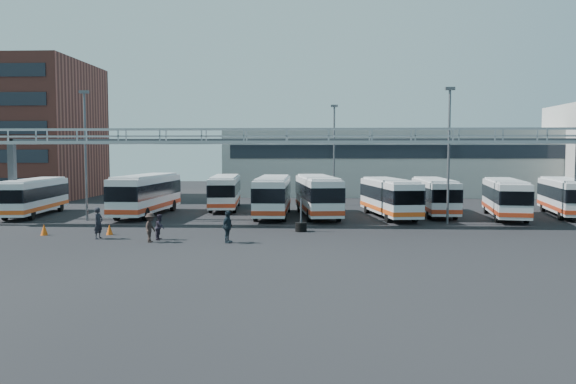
{
  "coord_description": "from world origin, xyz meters",
  "views": [
    {
      "loc": [
        1.96,
        -35.38,
        5.35
      ],
      "look_at": [
        0.04,
        6.0,
        2.46
      ],
      "focal_mm": 35.0,
      "sensor_mm": 36.0,
      "label": 1
    }
  ],
  "objects_px": {
    "light_pole_back": "(334,149)",
    "bus_3": "(225,191)",
    "bus_7": "(434,195)",
    "pedestrian_d": "(227,227)",
    "bus_9": "(565,195)",
    "pedestrian_b": "(160,227)",
    "pedestrian_c": "(150,227)",
    "bus_4": "(273,195)",
    "light_pole_mid": "(449,148)",
    "cone_right": "(109,229)",
    "bus_5": "(318,194)",
    "bus_2": "(147,193)",
    "bus_0": "(34,195)",
    "bus_8": "(505,197)",
    "bus_6": "(389,196)",
    "tire_stack": "(301,226)",
    "pedestrian_a": "(98,223)",
    "light_pole_left": "(85,148)",
    "cone_left": "(44,230)"
  },
  "relations": [
    {
      "from": "light_pole_back",
      "to": "pedestrian_b",
      "type": "bearing_deg",
      "value": -116.17
    },
    {
      "from": "pedestrian_c",
      "to": "pedestrian_d",
      "type": "height_order",
      "value": "pedestrian_d"
    },
    {
      "from": "light_pole_back",
      "to": "bus_3",
      "type": "height_order",
      "value": "light_pole_back"
    },
    {
      "from": "bus_7",
      "to": "cone_right",
      "type": "distance_m",
      "value": 27.05
    },
    {
      "from": "cone_left",
      "to": "bus_7",
      "type": "bearing_deg",
      "value": 25.46
    },
    {
      "from": "light_pole_back",
      "to": "tire_stack",
      "type": "bearing_deg",
      "value": -98.52
    },
    {
      "from": "bus_0",
      "to": "bus_9",
      "type": "distance_m",
      "value": 45.13
    },
    {
      "from": "bus_2",
      "to": "bus_5",
      "type": "xyz_separation_m",
      "value": [
        14.58,
        -0.14,
        -0.05
      ]
    },
    {
      "from": "light_pole_back",
      "to": "bus_5",
      "type": "bearing_deg",
      "value": -99.43
    },
    {
      "from": "bus_0",
      "to": "bus_4",
      "type": "bearing_deg",
      "value": -5.0
    },
    {
      "from": "light_pole_left",
      "to": "cone_left",
      "type": "bearing_deg",
      "value": -86.92
    },
    {
      "from": "light_pole_left",
      "to": "pedestrian_c",
      "type": "xyz_separation_m",
      "value": [
        8.18,
        -10.47,
        -4.84
      ]
    },
    {
      "from": "bus_6",
      "to": "tire_stack",
      "type": "distance_m",
      "value": 11.31
    },
    {
      "from": "bus_5",
      "to": "bus_4",
      "type": "bearing_deg",
      "value": 173.8
    },
    {
      "from": "bus_2",
      "to": "bus_7",
      "type": "xyz_separation_m",
      "value": [
        24.66,
        1.61,
        -0.2
      ]
    },
    {
      "from": "bus_9",
      "to": "tire_stack",
      "type": "bearing_deg",
      "value": -144.33
    },
    {
      "from": "light_pole_left",
      "to": "pedestrian_d",
      "type": "relative_size",
      "value": 5.3
    },
    {
      "from": "light_pole_left",
      "to": "bus_7",
      "type": "distance_m",
      "value": 29.12
    },
    {
      "from": "bus_9",
      "to": "pedestrian_b",
      "type": "relative_size",
      "value": 6.76
    },
    {
      "from": "pedestrian_d",
      "to": "bus_3",
      "type": "bearing_deg",
      "value": 26.69
    },
    {
      "from": "bus_9",
      "to": "pedestrian_d",
      "type": "xyz_separation_m",
      "value": [
        -26.42,
        -15.49,
        -0.79
      ]
    },
    {
      "from": "pedestrian_b",
      "to": "pedestrian_a",
      "type": "bearing_deg",
      "value": 91.49
    },
    {
      "from": "bus_6",
      "to": "cone_left",
      "type": "distance_m",
      "value": 26.32
    },
    {
      "from": "bus_5",
      "to": "pedestrian_d",
      "type": "relative_size",
      "value": 5.95
    },
    {
      "from": "light_pole_back",
      "to": "pedestrian_d",
      "type": "xyz_separation_m",
      "value": [
        -7.17,
        -24.49,
        -4.76
      ]
    },
    {
      "from": "light_pole_back",
      "to": "pedestrian_d",
      "type": "distance_m",
      "value": 25.96
    },
    {
      "from": "bus_5",
      "to": "bus_8",
      "type": "height_order",
      "value": "bus_5"
    },
    {
      "from": "bus_9",
      "to": "pedestrian_b",
      "type": "bearing_deg",
      "value": -144.44
    },
    {
      "from": "light_pole_mid",
      "to": "bus_2",
      "type": "height_order",
      "value": "light_pole_mid"
    },
    {
      "from": "pedestrian_a",
      "to": "bus_8",
      "type": "bearing_deg",
      "value": -53.54
    },
    {
      "from": "bus_5",
      "to": "bus_7",
      "type": "height_order",
      "value": "bus_5"
    },
    {
      "from": "bus_6",
      "to": "cone_right",
      "type": "height_order",
      "value": "bus_6"
    },
    {
      "from": "bus_0",
      "to": "pedestrian_a",
      "type": "height_order",
      "value": "bus_0"
    },
    {
      "from": "bus_8",
      "to": "bus_0",
      "type": "bearing_deg",
      "value": -170.03
    },
    {
      "from": "bus_7",
      "to": "pedestrian_d",
      "type": "height_order",
      "value": "bus_7"
    },
    {
      "from": "tire_stack",
      "to": "light_pole_left",
      "type": "bearing_deg",
      "value": 162.3
    },
    {
      "from": "bus_0",
      "to": "pedestrian_c",
      "type": "bearing_deg",
      "value": -50.11
    },
    {
      "from": "pedestrian_c",
      "to": "bus_4",
      "type": "bearing_deg",
      "value": -20.32
    },
    {
      "from": "bus_5",
      "to": "cone_right",
      "type": "bearing_deg",
      "value": -148.57
    },
    {
      "from": "light_pole_back",
      "to": "bus_7",
      "type": "distance_m",
      "value": 12.68
    },
    {
      "from": "tire_stack",
      "to": "bus_8",
      "type": "bearing_deg",
      "value": 27.59
    },
    {
      "from": "bus_0",
      "to": "bus_3",
      "type": "height_order",
      "value": "bus_3"
    },
    {
      "from": "bus_2",
      "to": "pedestrian_a",
      "type": "xyz_separation_m",
      "value": [
        0.87,
        -13.02,
        -0.94
      ]
    },
    {
      "from": "bus_6",
      "to": "pedestrian_a",
      "type": "relative_size",
      "value": 5.44
    },
    {
      "from": "bus_7",
      "to": "cone_right",
      "type": "bearing_deg",
      "value": -150.5
    },
    {
      "from": "bus_5",
      "to": "tire_stack",
      "type": "height_order",
      "value": "bus_5"
    },
    {
      "from": "cone_left",
      "to": "tire_stack",
      "type": "relative_size",
      "value": 0.33
    },
    {
      "from": "pedestrian_c",
      "to": "tire_stack",
      "type": "distance_m",
      "value": 10.23
    },
    {
      "from": "pedestrian_b",
      "to": "light_pole_mid",
      "type": "bearing_deg",
      "value": -63.01
    },
    {
      "from": "bus_0",
      "to": "bus_2",
      "type": "xyz_separation_m",
      "value": [
        9.53,
        0.58,
        0.2
      ]
    }
  ]
}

